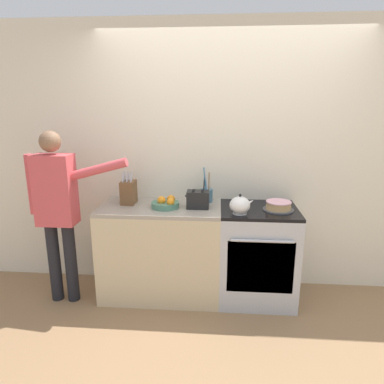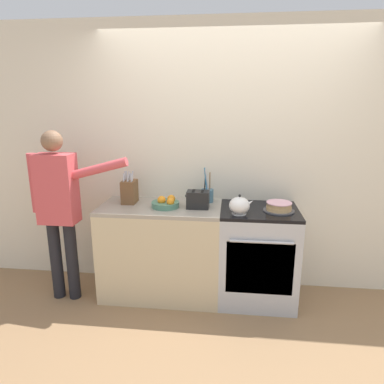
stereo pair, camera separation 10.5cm
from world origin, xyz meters
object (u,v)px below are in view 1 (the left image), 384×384
(person_baker, at_px, (58,204))
(toaster, at_px, (198,199))
(layer_cake, at_px, (278,206))
(fruit_bowl, at_px, (166,204))
(knife_block, at_px, (129,192))
(stove_range, at_px, (257,254))
(utensil_crock, at_px, (206,195))
(tea_kettle, at_px, (240,205))

(person_baker, bearing_deg, toaster, 4.41)
(layer_cake, relative_size, fruit_bowl, 1.08)
(person_baker, bearing_deg, knife_block, 20.49)
(stove_range, height_order, utensil_crock, utensil_crock)
(toaster, height_order, person_baker, person_baker)
(knife_block, bearing_deg, person_baker, -156.56)
(stove_range, bearing_deg, knife_block, 176.65)
(layer_cake, xyz_separation_m, tea_kettle, (-0.35, -0.13, 0.04))
(fruit_bowl, xyz_separation_m, person_baker, (-0.96, -0.15, 0.02))
(fruit_bowl, distance_m, toaster, 0.30)
(layer_cake, bearing_deg, stove_range, 168.25)
(toaster, bearing_deg, fruit_bowl, -176.86)
(knife_block, bearing_deg, toaster, -7.83)
(layer_cake, relative_size, knife_block, 0.88)
(fruit_bowl, relative_size, toaster, 1.17)
(tea_kettle, bearing_deg, fruit_bowl, 169.53)
(stove_range, relative_size, fruit_bowl, 3.54)
(tea_kettle, distance_m, knife_block, 1.07)
(toaster, bearing_deg, stove_range, 2.05)
(tea_kettle, distance_m, toaster, 0.40)
(layer_cake, height_order, utensil_crock, utensil_crock)
(layer_cake, relative_size, utensil_crock, 0.80)
(tea_kettle, xyz_separation_m, person_baker, (-1.63, -0.02, -0.02))
(tea_kettle, relative_size, knife_block, 0.70)
(knife_block, bearing_deg, layer_cake, -4.36)
(knife_block, bearing_deg, tea_kettle, -12.53)
(person_baker, bearing_deg, layer_cake, 1.32)
(layer_cake, xyz_separation_m, person_baker, (-1.98, -0.15, 0.02))
(layer_cake, distance_m, knife_block, 1.40)
(tea_kettle, distance_m, utensil_crock, 0.46)
(fruit_bowl, relative_size, person_baker, 0.16)
(tea_kettle, height_order, utensil_crock, utensil_crock)
(stove_range, bearing_deg, fruit_bowl, -177.57)
(knife_block, height_order, person_baker, person_baker)
(tea_kettle, distance_m, fruit_bowl, 0.68)
(tea_kettle, relative_size, person_baker, 0.14)
(knife_block, height_order, utensil_crock, utensil_crock)
(layer_cake, relative_size, tea_kettle, 1.26)
(stove_range, height_order, person_baker, person_baker)
(knife_block, bearing_deg, fruit_bowl, -16.16)
(stove_range, distance_m, person_baker, 1.90)
(tea_kettle, height_order, knife_block, knife_block)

